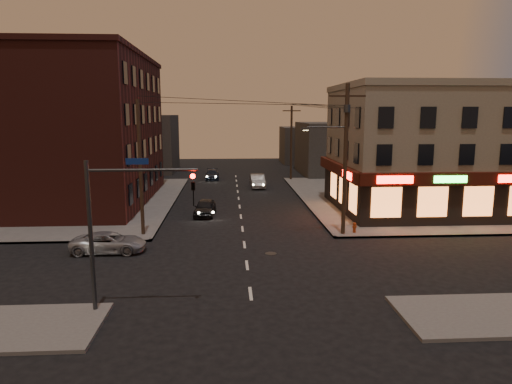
{
  "coord_description": "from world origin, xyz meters",
  "views": [
    {
      "loc": [
        -0.96,
        -23.97,
        8.24
      ],
      "look_at": [
        0.81,
        5.13,
        3.2
      ],
      "focal_mm": 32.0,
      "sensor_mm": 36.0,
      "label": 1
    }
  ],
  "objects": [
    {
      "name": "bg_building_ne_a",
      "position": [
        14.0,
        38.0,
        3.5
      ],
      "size": [
        10.0,
        12.0,
        7.0
      ],
      "primitive_type": "cube",
      "color": "#3F3D3A",
      "rests_on": "ground"
    },
    {
      "name": "sedan_near",
      "position": [
        -2.91,
        12.63,
        0.66
      ],
      "size": [
        1.88,
        3.99,
        1.32
      ],
      "primitive_type": "imported",
      "rotation": [
        0.0,
        0.0,
        -0.09
      ],
      "color": "black",
      "rests_on": "ground"
    },
    {
      "name": "pizza_building",
      "position": [
        15.93,
        13.43,
        5.35
      ],
      "size": [
        15.85,
        12.85,
        10.5
      ],
      "color": "gray",
      "rests_on": "sidewalk_ne"
    },
    {
      "name": "sidewalk_nw",
      "position": [
        -18.0,
        19.0,
        0.07
      ],
      "size": [
        24.0,
        28.0,
        0.15
      ],
      "primitive_type": "cube",
      "color": "#514F4C",
      "rests_on": "ground"
    },
    {
      "name": "utility_pole_far",
      "position": [
        6.8,
        32.0,
        4.65
      ],
      "size": [
        0.26,
        0.26,
        9.0
      ],
      "primitive_type": "cylinder",
      "color": "#382619",
      "rests_on": "sidewalk_ne"
    },
    {
      "name": "sedan_mid",
      "position": [
        2.29,
        26.64,
        0.73
      ],
      "size": [
        1.65,
        4.48,
        1.47
      ],
      "primitive_type": "imported",
      "rotation": [
        0.0,
        0.0,
        0.02
      ],
      "color": "slate",
      "rests_on": "ground"
    },
    {
      "name": "utility_pole_main",
      "position": [
        6.68,
        5.8,
        5.76
      ],
      "size": [
        4.2,
        0.44,
        10.0
      ],
      "color": "#382619",
      "rests_on": "sidewalk_ne"
    },
    {
      "name": "sidewalk_ne",
      "position": [
        18.0,
        19.0,
        0.07
      ],
      "size": [
        24.0,
        28.0,
        0.15
      ],
      "primitive_type": "cube",
      "color": "#514F4C",
      "rests_on": "ground"
    },
    {
      "name": "fire_hydrant",
      "position": [
        7.64,
        6.0,
        0.54
      ],
      "size": [
        0.31,
        0.31,
        0.71
      ],
      "rotation": [
        0.0,
        0.0,
        0.02
      ],
      "color": "maroon",
      "rests_on": "sidewalk_ne"
    },
    {
      "name": "suv_cross",
      "position": [
        -8.17,
        2.89,
        0.61
      ],
      "size": [
        4.38,
        2.03,
        1.22
      ],
      "primitive_type": "imported",
      "rotation": [
        0.0,
        0.0,
        1.57
      ],
      "color": "gray",
      "rests_on": "ground"
    },
    {
      "name": "traffic_signal",
      "position": [
        -5.57,
        -5.6,
        4.16
      ],
      "size": [
        4.49,
        0.32,
        6.47
      ],
      "color": "#333538",
      "rests_on": "ground"
    },
    {
      "name": "sedan_far",
      "position": [
        -3.03,
        33.34,
        0.6
      ],
      "size": [
        1.75,
        4.16,
        1.2
      ],
      "primitive_type": "imported",
      "rotation": [
        0.0,
        0.0,
        0.02
      ],
      "color": "black",
      "rests_on": "ground"
    },
    {
      "name": "bg_building_nw",
      "position": [
        -13.0,
        42.0,
        4.0
      ],
      "size": [
        9.0,
        10.0,
        8.0
      ],
      "primitive_type": "cube",
      "color": "#3F3D3A",
      "rests_on": "ground"
    },
    {
      "name": "brick_apartment",
      "position": [
        -14.5,
        19.0,
        6.65
      ],
      "size": [
        12.0,
        20.0,
        13.0
      ],
      "primitive_type": "cube",
      "color": "#4C1D18",
      "rests_on": "sidewalk_nw"
    },
    {
      "name": "ground",
      "position": [
        0.0,
        0.0,
        0.0
      ],
      "size": [
        120.0,
        120.0,
        0.0
      ],
      "primitive_type": "plane",
      "color": "black",
      "rests_on": "ground"
    },
    {
      "name": "bg_building_ne_b",
      "position": [
        12.0,
        52.0,
        3.0
      ],
      "size": [
        8.0,
        8.0,
        6.0
      ],
      "primitive_type": "cube",
      "color": "#3F3D3A",
      "rests_on": "ground"
    },
    {
      "name": "utility_pole_west",
      "position": [
        -6.8,
        6.5,
        4.65
      ],
      "size": [
        0.24,
        0.24,
        9.0
      ],
      "primitive_type": "cylinder",
      "color": "#382619",
      "rests_on": "sidewalk_nw"
    }
  ]
}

